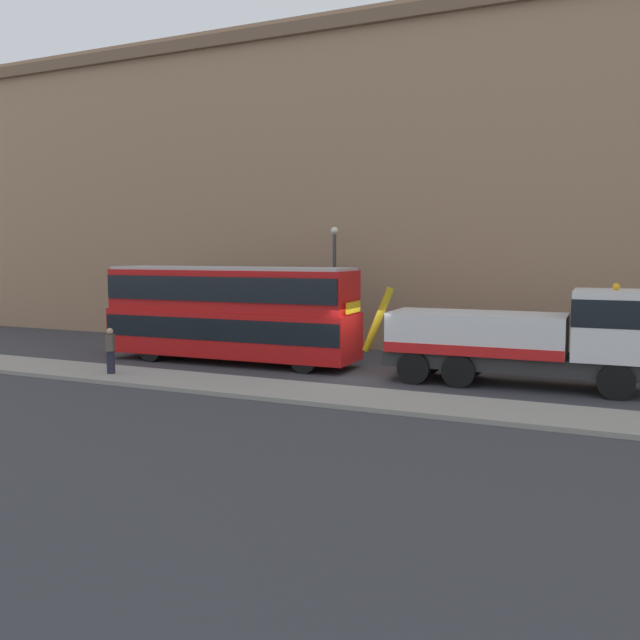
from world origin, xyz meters
TOP-DOWN VIEW (x-y plane):
  - ground_plane at (0.00, 0.00)m, footprint 120.00×120.00m
  - near_kerb at (0.00, -4.20)m, footprint 60.00×2.80m
  - building_facade at (0.00, 7.05)m, footprint 60.00×1.50m
  - recovery_tow_truck at (5.81, 0.33)m, footprint 10.18×2.89m
  - double_decker_bus at (-6.32, 0.31)m, footprint 11.10×2.86m
  - pedestrian_onlooker at (-8.62, -4.40)m, footprint 0.42×0.48m
  - street_lamp at (-3.51, 4.85)m, footprint 0.36×0.36m

SIDE VIEW (x-z plane):
  - ground_plane at x=0.00m, z-range 0.00..0.00m
  - near_kerb at x=0.00m, z-range 0.00..0.15m
  - pedestrian_onlooker at x=-8.62m, z-range 0.13..1.84m
  - recovery_tow_truck at x=5.81m, z-range -0.08..3.59m
  - double_decker_bus at x=-6.32m, z-range 0.20..4.26m
  - street_lamp at x=-3.51m, z-range 0.56..6.39m
  - building_facade at x=0.00m, z-range 0.07..16.07m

